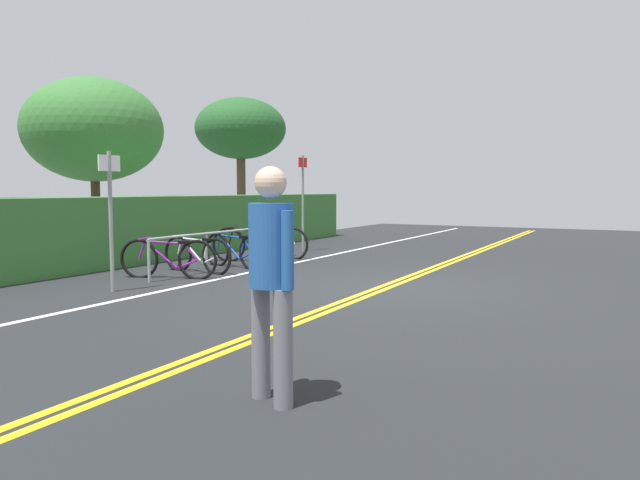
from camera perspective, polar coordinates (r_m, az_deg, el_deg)
ground_plane at (r=9.62m, az=6.46°, el=-4.57°), size 32.75×13.57×0.05m
centre_line_yellow_inner at (r=9.59m, az=6.90°, el=-4.45°), size 29.47×0.10×0.00m
centre_line_yellow_outer at (r=9.65m, az=6.02°, el=-4.38°), size 29.47×0.10×0.00m
bike_lane_stripe_white at (r=10.99m, az=-7.58°, el=-3.27°), size 29.47×0.12×0.00m
bike_rack at (r=12.03m, az=-8.58°, el=0.08°), size 4.57×0.05×0.74m
bicycle_0 at (r=10.70m, az=-14.32°, el=-1.75°), size 0.68×1.71×0.73m
bicycle_1 at (r=11.34m, az=-11.69°, el=-1.37°), size 0.46×1.67×0.72m
bicycle_2 at (r=11.92m, az=-8.20°, el=-1.02°), size 0.47×1.68×0.72m
bicycle_3 at (r=12.82m, az=-6.60°, el=-0.44°), size 0.55×1.77×0.79m
bicycle_4 at (r=13.54m, az=-4.13°, el=-0.22°), size 0.46×1.71×0.75m
pedestrian at (r=4.27m, az=-4.70°, el=-2.68°), size 0.32×0.46×1.71m
sign_post_near at (r=9.48m, az=-19.43°, el=2.99°), size 0.36×0.08×2.12m
sign_post_far at (r=14.95m, az=-1.66°, el=4.43°), size 0.36×0.06×2.40m
hedge_backdrop at (r=14.67m, az=-12.54°, el=1.43°), size 13.52×1.24×1.40m
tree_mid at (r=15.66m, az=-20.86°, el=9.80°), size 3.31×3.31×4.24m
tree_far_right at (r=20.06m, az=-7.61°, el=10.46°), size 2.98×2.98×4.54m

